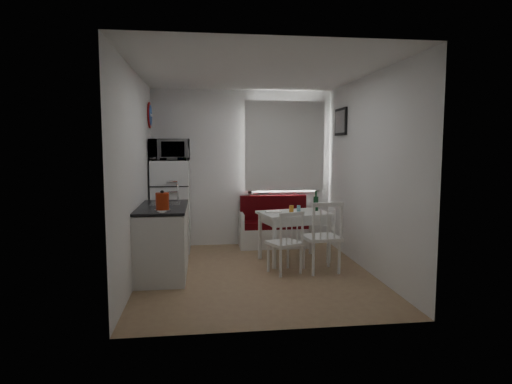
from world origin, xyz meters
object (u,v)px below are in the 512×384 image
(kitchen_counter, at_px, (163,240))
(chair_right, at_px, (324,229))
(kettle, at_px, (162,202))
(microwave, at_px, (170,150))
(fridge, at_px, (171,206))
(dining_table, at_px, (294,218))
(bench, at_px, (274,230))
(chair_left, at_px, (286,236))
(wine_bottle, at_px, (316,201))

(kitchen_counter, relative_size, chair_right, 2.58)
(chair_right, relative_size, kettle, 2.06)
(chair_right, relative_size, microwave, 0.85)
(fridge, bearing_deg, chair_right, -35.92)
(kitchen_counter, xyz_separation_m, dining_table, (1.83, 0.42, 0.18))
(kitchen_counter, distance_m, kettle, 0.78)
(bench, relative_size, fridge, 0.81)
(chair_left, xyz_separation_m, chair_right, (0.50, -0.01, 0.08))
(chair_left, bearing_deg, wine_bottle, 28.65)
(fridge, bearing_deg, kettle, -89.03)
(microwave, height_order, kettle, microwave)
(chair_right, height_order, wine_bottle, wine_bottle)
(dining_table, xyz_separation_m, chair_left, (-0.25, -0.66, -0.13))
(bench, bearing_deg, kitchen_counter, -141.60)
(bench, distance_m, wine_bottle, 1.12)
(bench, height_order, chair_right, chair_right)
(dining_table, xyz_separation_m, microwave, (-1.81, 0.78, 0.98))
(kettle, bearing_deg, microwave, 90.99)
(kettle, bearing_deg, wine_bottle, 26.33)
(bench, xyz_separation_m, fridge, (-1.69, -0.11, 0.45))
(kitchen_counter, distance_m, chair_right, 2.10)
(bench, height_order, wine_bottle, wine_bottle)
(bench, height_order, kettle, kettle)
(dining_table, bearing_deg, bench, 85.00)
(kitchen_counter, bearing_deg, dining_table, 12.90)
(chair_left, distance_m, chair_right, 0.51)
(dining_table, distance_m, fridge, 1.99)
(dining_table, xyz_separation_m, fridge, (-1.81, 0.83, 0.09))
(kitchen_counter, bearing_deg, kettle, -84.72)
(kitchen_counter, relative_size, bench, 1.12)
(chair_left, relative_size, wine_bottle, 1.70)
(dining_table, height_order, kettle, kettle)
(kitchen_counter, relative_size, fridge, 0.91)
(chair_left, distance_m, kettle, 1.64)
(bench, distance_m, dining_table, 1.01)
(bench, distance_m, kettle, 2.62)
(dining_table, height_order, microwave, microwave)
(dining_table, bearing_deg, fridge, 142.85)
(bench, relative_size, chair_right, 2.30)
(dining_table, distance_m, chair_left, 0.71)
(fridge, bearing_deg, kitchen_counter, -90.90)
(kettle, bearing_deg, kitchen_counter, 95.28)
(dining_table, relative_size, fridge, 0.75)
(kitchen_counter, relative_size, wine_bottle, 4.45)
(chair_left, relative_size, fridge, 0.35)
(bench, relative_size, chair_left, 2.34)
(bench, bearing_deg, microwave, -174.67)
(kettle, bearing_deg, chair_right, 8.03)
(microwave, height_order, wine_bottle, microwave)
(dining_table, relative_size, wine_bottle, 3.65)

